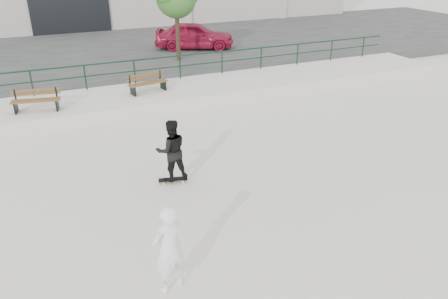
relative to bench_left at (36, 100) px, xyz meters
name	(u,v)px	position (x,y,z in m)	size (l,w,h in m)	color
ground	(211,245)	(2.95, -8.98, -0.88)	(120.00, 120.00, 0.00)	beige
ledge	(119,102)	(2.95, 0.52, -0.63)	(30.00, 3.00, 0.50)	beige
parking_strip	(87,56)	(2.95, 9.02, -0.63)	(60.00, 14.00, 0.50)	#313131
railing	(110,69)	(2.95, 1.82, 0.37)	(28.00, 0.06, 1.03)	#12341D
bench_left	(36,100)	(0.00, 0.00, 0.00)	(1.71, 0.78, 0.76)	brown
bench_right	(147,83)	(4.14, 0.51, -0.01)	(1.66, 0.78, 0.74)	brown
red_car	(194,35)	(8.64, 7.24, 0.36)	(1.74, 4.33, 1.47)	maroon
skateboard	(173,180)	(3.06, -6.01, -0.80)	(0.81, 0.37, 0.09)	black
standing_skater	(171,150)	(3.06, -6.01, 0.07)	(0.83, 0.65, 1.71)	black
seated_skater	(169,250)	(1.78, -9.86, 0.02)	(0.65, 0.43, 1.79)	white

